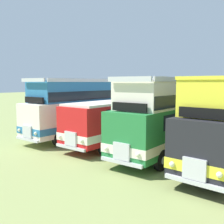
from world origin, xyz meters
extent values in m
cube|color=silver|center=(-13.30, 0.40, 1.70)|extent=(2.63, 10.07, 2.30)
cube|color=teal|center=(-13.30, 0.40, 1.10)|extent=(2.67, 10.11, 0.44)
cube|color=#19232D|center=(-13.29, 0.80, 2.30)|extent=(2.63, 7.67, 0.76)
cube|color=#19232D|center=(-13.36, -4.56, 2.35)|extent=(2.20, 0.13, 0.90)
cube|color=silver|center=(-13.36, -4.67, 1.10)|extent=(0.90, 0.13, 0.80)
cube|color=silver|center=(-13.36, -4.70, 0.60)|extent=(2.30, 0.17, 0.16)
sphere|color=#EAEACC|center=(-12.46, -4.69, 1.10)|extent=(0.22, 0.22, 0.22)
sphere|color=#EAEACC|center=(-14.26, -4.67, 1.10)|extent=(0.22, 0.22, 0.22)
cube|color=teal|center=(-13.29, 0.65, 3.60)|extent=(2.52, 9.17, 1.50)
cube|color=silver|center=(-13.35, -4.12, 4.40)|extent=(2.40, 0.13, 0.24)
cube|color=silver|center=(-13.24, 4.72, 4.40)|extent=(2.40, 0.13, 0.24)
cube|color=silver|center=(-12.09, 0.63, 4.40)|extent=(0.22, 9.14, 0.24)
cube|color=silver|center=(-14.49, 0.66, 4.40)|extent=(0.22, 9.14, 0.24)
cube|color=#19232D|center=(-13.29, 0.65, 3.30)|extent=(2.56, 9.07, 0.64)
cube|color=black|center=(-13.35, -4.07, 3.10)|extent=(1.90, 0.14, 0.40)
cylinder|color=black|center=(-12.19, -3.03, 0.52)|extent=(0.29, 1.04, 1.04)
cylinder|color=silver|center=(-12.04, -3.04, 0.52)|extent=(0.02, 0.36, 0.36)
cylinder|color=black|center=(-14.49, -3.00, 0.52)|extent=(0.29, 1.04, 1.04)
cylinder|color=silver|center=(-14.64, -3.00, 0.52)|extent=(0.02, 0.36, 0.36)
cylinder|color=black|center=(-12.11, 3.60, 0.52)|extent=(0.29, 1.04, 1.04)
cylinder|color=silver|center=(-11.96, 3.60, 0.52)|extent=(0.02, 0.36, 0.36)
cylinder|color=black|center=(-14.40, 3.63, 0.52)|extent=(0.29, 1.04, 1.04)
cylinder|color=silver|center=(-14.55, 3.63, 0.52)|extent=(0.02, 0.36, 0.36)
cube|color=red|center=(-9.50, 0.40, 1.70)|extent=(2.71, 9.64, 2.30)
cube|color=silver|center=(-9.50, 0.40, 1.10)|extent=(2.75, 9.68, 0.44)
cube|color=#19232D|center=(-9.49, 0.80, 2.30)|extent=(2.69, 7.24, 0.76)
cube|color=#19232D|center=(-9.60, -4.33, 2.35)|extent=(2.20, 0.15, 0.90)
cube|color=silver|center=(-9.60, -4.44, 1.10)|extent=(0.90, 0.14, 0.80)
cube|color=silver|center=(-9.60, -4.47, 0.60)|extent=(2.30, 0.19, 0.16)
sphere|color=#EAEACC|center=(-8.70, -4.47, 1.10)|extent=(0.22, 0.22, 0.22)
sphere|color=#EAEACC|center=(-10.50, -4.43, 1.10)|extent=(0.22, 0.22, 0.22)
cube|color=silver|center=(-9.50, 0.40, 2.92)|extent=(2.66, 9.24, 0.14)
cylinder|color=black|center=(-8.42, -2.82, 0.52)|extent=(0.30, 1.05, 1.04)
cylinder|color=silver|center=(-8.27, -2.82, 0.52)|extent=(0.03, 0.36, 0.36)
cylinder|color=black|center=(-10.72, -2.77, 0.52)|extent=(0.30, 1.05, 1.04)
cylinder|color=silver|center=(-10.87, -2.77, 0.52)|extent=(0.03, 0.36, 0.36)
cylinder|color=black|center=(-8.28, 3.36, 0.52)|extent=(0.30, 1.05, 1.04)
cylinder|color=silver|center=(-8.13, 3.36, 0.52)|extent=(0.03, 0.36, 0.36)
cylinder|color=black|center=(-10.58, 3.41, 0.52)|extent=(0.30, 1.05, 1.04)
cylinder|color=silver|center=(-10.73, 3.42, 0.52)|extent=(0.03, 0.36, 0.36)
cube|color=#237538|center=(-5.70, 0.27, 1.70)|extent=(2.59, 10.32, 2.30)
cube|color=silver|center=(-5.70, 0.27, 1.10)|extent=(2.63, 10.36, 0.44)
cube|color=#19232D|center=(-5.69, 0.67, 2.30)|extent=(2.60, 7.92, 0.76)
cube|color=#19232D|center=(-5.74, -4.82, 2.35)|extent=(2.20, 0.12, 0.90)
cube|color=silver|center=(-5.74, -4.93, 1.10)|extent=(0.90, 0.13, 0.80)
cube|color=silver|center=(-5.75, -4.96, 0.60)|extent=(2.30, 0.16, 0.16)
sphere|color=#EAEACC|center=(-4.85, -4.95, 1.10)|extent=(0.22, 0.22, 0.22)
sphere|color=#EAEACC|center=(-6.64, -4.93, 1.10)|extent=(0.22, 0.22, 0.22)
cube|color=silver|center=(-5.70, 0.52, 3.60)|extent=(2.48, 9.42, 1.50)
cube|color=silver|center=(-5.74, -4.38, 4.40)|extent=(2.40, 0.12, 0.24)
cube|color=silver|center=(-5.66, 4.72, 4.40)|extent=(2.40, 0.12, 0.24)
cube|color=silver|center=(-4.50, 0.51, 4.40)|extent=(0.18, 9.40, 0.24)
cube|color=silver|center=(-6.90, 0.53, 4.40)|extent=(0.18, 9.40, 0.24)
cube|color=#19232D|center=(-5.70, 0.52, 3.30)|extent=(2.52, 9.32, 0.64)
cube|color=black|center=(-5.74, -4.33, 3.10)|extent=(1.90, 0.14, 0.40)
cylinder|color=black|center=(-4.58, -3.29, 0.52)|extent=(0.29, 1.04, 1.04)
cylinder|color=silver|center=(-4.43, -3.29, 0.52)|extent=(0.02, 0.36, 0.36)
cylinder|color=black|center=(-6.88, -3.27, 0.52)|extent=(0.29, 1.04, 1.04)
cylinder|color=silver|center=(-7.03, -3.27, 0.52)|extent=(0.02, 0.36, 0.36)
cylinder|color=black|center=(-4.52, 3.61, 0.52)|extent=(0.29, 1.04, 1.04)
cylinder|color=silver|center=(-4.37, 3.60, 0.52)|extent=(0.02, 0.36, 0.36)
cylinder|color=black|center=(-6.82, 3.63, 0.52)|extent=(0.29, 1.04, 1.04)
cylinder|color=silver|center=(-6.97, 3.63, 0.52)|extent=(0.02, 0.36, 0.36)
cube|color=#19232D|center=(-2.20, -5.20, 2.35)|extent=(2.20, 0.23, 0.90)
cube|color=silver|center=(-2.21, -5.31, 1.10)|extent=(0.91, 0.17, 0.80)
cube|color=silver|center=(-2.21, -5.34, 0.60)|extent=(2.30, 0.27, 0.16)
sphere|color=#EAEACC|center=(-1.31, -5.37, 1.10)|extent=(0.22, 0.22, 0.22)
sphere|color=#EAEACC|center=(-3.11, -5.26, 1.10)|extent=(0.22, 0.22, 0.22)
cube|color=black|center=(-2.17, -4.71, 3.10)|extent=(1.90, 0.23, 0.40)
cylinder|color=black|center=(-3.26, -3.59, 0.52)|extent=(0.34, 1.05, 1.04)
cylinder|color=silver|center=(-3.41, -3.58, 0.52)|extent=(0.04, 0.36, 0.36)
camera|label=1|loc=(1.07, -14.50, 4.25)|focal=42.13mm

